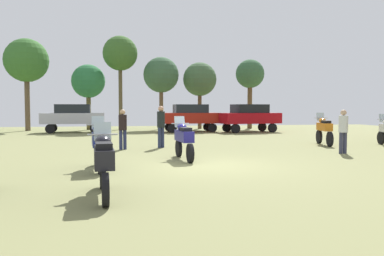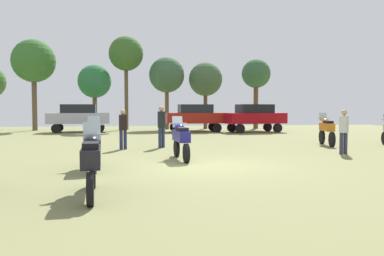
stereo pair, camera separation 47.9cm
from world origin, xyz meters
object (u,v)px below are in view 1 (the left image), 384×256
car_1 (73,116)px  car_2 (190,116)px  motorcycle_3 (99,144)px  tree_1 (250,75)px  motorcycle_4 (184,138)px  person_1 (343,128)px  tree_4 (200,80)px  person_2 (161,123)px  motorcycle_2 (324,129)px  tree_3 (26,61)px  car_3 (250,116)px  tree_8 (120,54)px  tree_2 (161,75)px  motorcycle_5 (104,161)px  tree_6 (88,82)px  person_3 (123,126)px

car_1 → car_2: 8.35m
motorcycle_3 → tree_1: 23.57m
motorcycle_4 → person_1: (6.23, 0.67, 0.26)m
tree_4 → tree_1: bearing=-2.7°
motorcycle_3 → tree_4: tree_4 is taller
person_2 → tree_4: bearing=44.1°
motorcycle_2 → tree_3: (-16.67, 14.25, 4.56)m
motorcycle_3 → car_3: car_3 is taller
car_3 → motorcycle_4: bearing=143.6°
car_1 → motorcycle_4: bearing=-163.8°
person_1 → tree_4: 18.68m
tree_1 → tree_4: (-4.31, 0.21, -0.43)m
person_2 → tree_8: (-2.00, 14.64, 4.95)m
motorcycle_4 → tree_4: (4.10, 18.97, 3.40)m
tree_2 → car_1: bearing=-153.2°
motorcycle_2 → car_2: (-4.61, 10.84, 0.43)m
car_2 → tree_2: bearing=22.3°
car_3 → tree_2: bearing=39.9°
motorcycle_2 → motorcycle_3: size_ratio=1.02×
motorcycle_5 → tree_1: size_ratio=0.37×
tree_1 → tree_6: tree_1 is taller
tree_1 → tree_4: 4.33m
car_3 → tree_4: (-2.67, 5.20, 2.94)m
car_1 → car_2: size_ratio=1.01×
motorcycle_3 → car_3: (9.44, 15.46, 0.43)m
tree_6 → person_3: bearing=-79.4°
car_2 → person_2: bearing=161.7°
car_2 → person_1: bearing=-168.2°
car_1 → person_2: bearing=-159.3°
tree_1 → person_2: bearing=-120.9°
motorcycle_2 → car_2: car_2 is taller
motorcycle_2 → car_3: car_3 is taller
car_2 → tree_4: tree_4 is taller
motorcycle_4 → tree_3: size_ratio=0.32×
tree_4 → car_1: bearing=-160.0°
motorcycle_2 → motorcycle_5: motorcycle_2 is taller
tree_3 → tree_4: bearing=3.1°
tree_1 → motorcycle_4: bearing=-114.1°
person_3 → tree_4: bearing=56.6°
person_2 → tree_1: (8.84, 14.78, 3.46)m
motorcycle_5 → tree_3: 24.82m
person_3 → tree_1: size_ratio=0.29×
motorcycle_2 → tree_8: tree_8 is taller
car_1 → tree_3: 6.24m
person_3 → tree_8: 15.96m
person_1 → car_1: bearing=127.0°
tree_3 → motorcycle_3: bearing=-71.3°
person_1 → tree_6: 21.46m
motorcycle_2 → tree_8: bearing=134.0°
tree_3 → tree_2: bearing=2.7°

